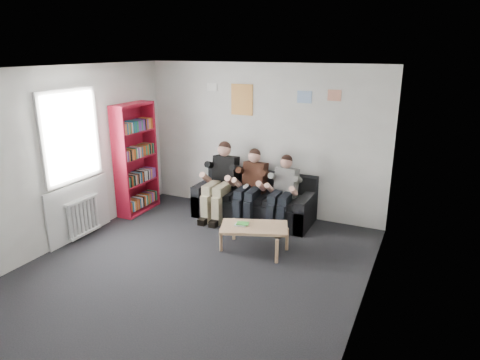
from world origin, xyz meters
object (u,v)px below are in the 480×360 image
Objects in this scene: person_right at (282,193)px; coffee_table at (254,229)px; sofa at (255,202)px; bookshelf at (136,159)px; person_left at (220,181)px; person_middle at (250,187)px.

coffee_table is at bearing -85.43° from person_right.
coffee_table is at bearing -67.27° from sofa.
bookshelf is at bearing 166.65° from coffee_table.
sofa is at bearing 170.80° from person_right.
person_left is 0.58m from person_middle.
person_right reaches higher than sofa.
person_middle is (-0.50, 1.01, 0.29)m from coffee_table.
person_right reaches higher than coffee_table.
person_middle is at bearing -90.00° from sofa.
sofa is 1.54× the size of person_left.
person_middle reaches higher than coffee_table.
person_middle is (0.58, 0.00, -0.03)m from person_left.
sofa is 0.72m from person_left.
bookshelf is at bearing -162.63° from person_right.
person_left is (-0.58, -0.20, 0.37)m from sofa.
person_left reaches higher than coffee_table.
bookshelf is at bearing -166.08° from person_middle.
person_middle is (0.00, -0.19, 0.35)m from sofa.
person_left is (1.52, 0.39, -0.34)m from bookshelf.
person_left is at bearing -161.19° from sofa.
sofa is 0.40m from person_middle.
person_left is (-1.09, 1.01, 0.32)m from coffee_table.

